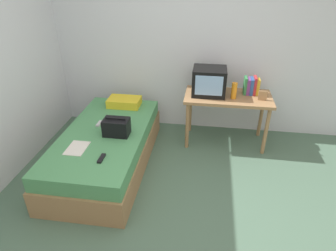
{
  "coord_description": "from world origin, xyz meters",
  "views": [
    {
      "loc": [
        0.31,
        -2.16,
        2.29
      ],
      "look_at": [
        -0.15,
        0.91,
        0.55
      ],
      "focal_mm": 31.22,
      "sensor_mm": 36.0,
      "label": 1
    }
  ],
  "objects": [
    {
      "name": "pillow",
      "position": [
        -0.87,
        1.5,
        0.55
      ],
      "size": [
        0.45,
        0.29,
        0.11
      ],
      "primitive_type": "cube",
      "color": "yellow",
      "rests_on": "bed"
    },
    {
      "name": "tv",
      "position": [
        0.31,
        1.57,
        0.9
      ],
      "size": [
        0.44,
        0.39,
        0.36
      ],
      "color": "black",
      "rests_on": "desk"
    },
    {
      "name": "bed",
      "position": [
        -0.91,
        0.75,
        0.24
      ],
      "size": [
        1.0,
        2.0,
        0.49
      ],
      "color": "#9E754C",
      "rests_on": "ground"
    },
    {
      "name": "remote_silver",
      "position": [
        -1.03,
        0.91,
        0.5
      ],
      "size": [
        0.04,
        0.14,
        0.02
      ],
      "primitive_type": "cube",
      "color": "#B7B7BC",
      "rests_on": "bed"
    },
    {
      "name": "desk",
      "position": [
        0.58,
        1.55,
        0.63
      ],
      "size": [
        1.16,
        0.6,
        0.72
      ],
      "color": "#9E754C",
      "rests_on": "ground"
    },
    {
      "name": "book_row",
      "position": [
        0.88,
        1.66,
        0.83
      ],
      "size": [
        0.2,
        0.17,
        0.24
      ],
      "color": "#337F47",
      "rests_on": "desk"
    },
    {
      "name": "wall_back",
      "position": [
        0.0,
        2.0,
        1.3
      ],
      "size": [
        5.2,
        0.1,
        2.6
      ],
      "primitive_type": "cube",
      "color": "silver",
      "rests_on": "ground"
    },
    {
      "name": "ground_plane",
      "position": [
        0.0,
        0.0,
        0.0
      ],
      "size": [
        8.0,
        8.0,
        0.0
      ],
      "primitive_type": "plane",
      "color": "#4C6B56"
    },
    {
      "name": "remote_dark",
      "position": [
        -0.74,
        0.19,
        0.5
      ],
      "size": [
        0.04,
        0.16,
        0.02
      ],
      "primitive_type": "cube",
      "color": "black",
      "rests_on": "bed"
    },
    {
      "name": "magazine",
      "position": [
        -1.08,
        0.35,
        0.5
      ],
      "size": [
        0.21,
        0.29,
        0.01
      ],
      "primitive_type": "cube",
      "color": "white",
      "rests_on": "bed"
    },
    {
      "name": "water_bottle",
      "position": [
        0.64,
        1.46,
        0.83
      ],
      "size": [
        0.07,
        0.07,
        0.21
      ],
      "primitive_type": "cylinder",
      "color": "orange",
      "rests_on": "desk"
    },
    {
      "name": "picture_frame",
      "position": [
        1.01,
        1.46,
        0.78
      ],
      "size": [
        0.11,
        0.02,
        0.13
      ],
      "primitive_type": "cube",
      "color": "#9E754C",
      "rests_on": "desk"
    },
    {
      "name": "handbag",
      "position": [
        -0.73,
        0.71,
        0.59
      ],
      "size": [
        0.3,
        0.2,
        0.22
      ],
      "color": "black",
      "rests_on": "bed"
    }
  ]
}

